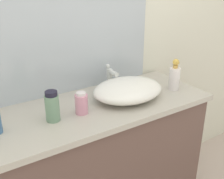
{
  "coord_description": "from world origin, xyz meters",
  "views": [
    {
      "loc": [
        -0.69,
        -0.77,
        1.56
      ],
      "look_at": [
        0.07,
        0.41,
        0.96
      ],
      "focal_mm": 44.71,
      "sensor_mm": 36.0,
      "label": 1
    }
  ],
  "objects_px": {
    "soap_dispenser": "(174,77)",
    "spray_can": "(81,103)",
    "perfume_bottle": "(52,107)",
    "sink_basin": "(128,90)"
  },
  "relations": [
    {
      "from": "sink_basin",
      "to": "perfume_bottle",
      "type": "height_order",
      "value": "perfume_bottle"
    },
    {
      "from": "sink_basin",
      "to": "soap_dispenser",
      "type": "bearing_deg",
      "value": -7.81
    },
    {
      "from": "sink_basin",
      "to": "perfume_bottle",
      "type": "bearing_deg",
      "value": -178.5
    },
    {
      "from": "sink_basin",
      "to": "perfume_bottle",
      "type": "xyz_separation_m",
      "value": [
        -0.46,
        -0.01,
        0.02
      ]
    },
    {
      "from": "soap_dispenser",
      "to": "sink_basin",
      "type": "bearing_deg",
      "value": 172.19
    },
    {
      "from": "sink_basin",
      "to": "soap_dispenser",
      "type": "distance_m",
      "value": 0.32
    },
    {
      "from": "soap_dispenser",
      "to": "spray_can",
      "type": "xyz_separation_m",
      "value": [
        -0.63,
        0.02,
        -0.03
      ]
    },
    {
      "from": "soap_dispenser",
      "to": "perfume_bottle",
      "type": "height_order",
      "value": "soap_dispenser"
    },
    {
      "from": "perfume_bottle",
      "to": "spray_can",
      "type": "bearing_deg",
      "value": -2.9
    },
    {
      "from": "spray_can",
      "to": "perfume_bottle",
      "type": "bearing_deg",
      "value": 177.1
    }
  ]
}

